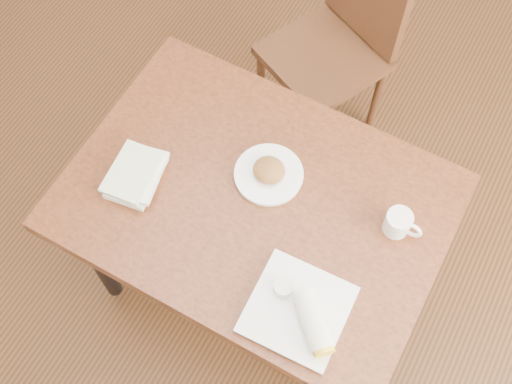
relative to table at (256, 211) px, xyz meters
The scene contains 7 objects.
ground 0.67m from the table, ahead, with size 4.00×5.00×0.01m, color #472814.
table is the anchor object (origin of this frame).
chair_far 0.90m from the table, 96.63° to the left, with size 0.56×0.56×0.95m.
plate_scone 0.14m from the table, 92.54° to the left, with size 0.22×0.22×0.07m.
coffee_mug 0.46m from the table, 15.83° to the left, with size 0.12×0.08×0.08m.
plate_burrito 0.41m from the table, 41.62° to the right, with size 0.29×0.29×0.09m.
book_stack 0.40m from the table, 161.99° to the right, with size 0.18×0.22×0.05m.
Camera 1 is at (0.43, -0.77, 2.54)m, focal length 45.00 mm.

